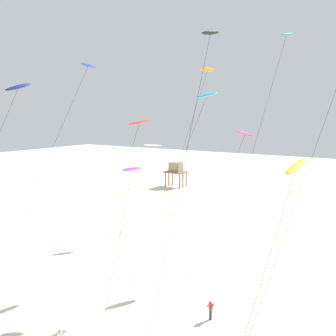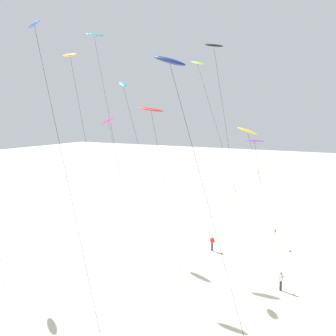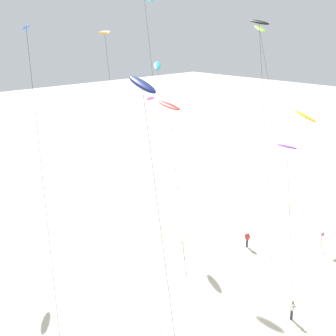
# 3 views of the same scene
# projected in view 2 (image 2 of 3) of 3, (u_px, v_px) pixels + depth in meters

# --- Properties ---
(ground_plane) EXTENTS (260.00, 260.00, 0.00)m
(ground_plane) POSITION_uv_depth(u_px,v_px,m) (245.00, 280.00, 39.53)
(ground_plane) COLOR beige
(kite_lime) EXTENTS (5.60, 10.88, 22.16)m
(kite_lime) POSITION_uv_depth(u_px,v_px,m) (198.00, 64.00, 54.98)
(kite_lime) COLOR #8CD833
(kite_lime) RESTS_ON ground
(kite_teal) EXTENTS (4.38, 9.83, 25.40)m
(kite_teal) POSITION_uv_depth(u_px,v_px,m) (94.00, 37.00, 52.76)
(kite_teal) COLOR teal
(kite_teal) RESTS_ON ground
(kite_black) EXTENTS (2.70, 6.07, 22.71)m
(kite_black) POSITION_uv_depth(u_px,v_px,m) (214.00, 50.00, 44.50)
(kite_black) COLOR black
(kite_black) RESTS_ON ground
(kite_cyan) EXTENTS (4.84, 9.14, 18.81)m
(kite_cyan) POSITION_uv_depth(u_px,v_px,m) (123.00, 86.00, 45.15)
(kite_cyan) COLOR #33BFE0
(kite_cyan) RESTS_ON ground
(kite_magenta) EXTENTS (3.88, 7.63, 14.83)m
(kite_magenta) POSITION_uv_depth(u_px,v_px,m) (108.00, 122.00, 49.81)
(kite_magenta) COLOR #D8339E
(kite_magenta) RESTS_ON ground
(kite_navy) EXTENTS (4.14, 9.04, 19.39)m
(kite_navy) POSITION_uv_depth(u_px,v_px,m) (170.00, 63.00, 28.25)
(kite_navy) COLOR navy
(kite_navy) RESTS_ON ground
(kite_yellow) EXTENTS (2.82, 6.25, 13.73)m
(kite_yellow) POSITION_uv_depth(u_px,v_px,m) (248.00, 132.00, 51.04)
(kite_yellow) COLOR yellow
(kite_yellow) RESTS_ON ground
(kite_red) EXTENTS (2.71, 6.26, 16.05)m
(kite_red) POSITION_uv_depth(u_px,v_px,m) (151.00, 111.00, 39.24)
(kite_red) COLOR red
(kite_red) RESTS_ON ground
(kite_blue) EXTENTS (5.07, 10.55, 22.24)m
(kite_blue) POSITION_uv_depth(u_px,v_px,m) (37.00, 37.00, 31.27)
(kite_blue) COLOR blue
(kite_blue) RESTS_ON ground
(kite_purple) EXTENTS (1.56, 3.63, 12.87)m
(kite_purple) POSITION_uv_depth(u_px,v_px,m) (255.00, 144.00, 40.51)
(kite_purple) COLOR purple
(kite_purple) RESTS_ON ground
(kite_orange) EXTENTS (4.03, 8.59, 21.65)m
(kite_orange) POSITION_uv_depth(u_px,v_px,m) (71.00, 58.00, 44.96)
(kite_orange) COLOR orange
(kite_orange) RESTS_ON ground
(kite_flyer_nearest) EXTENTS (0.72, 0.72, 1.67)m
(kite_flyer_nearest) POSITION_uv_depth(u_px,v_px,m) (212.00, 243.00, 47.73)
(kite_flyer_nearest) COLOR #33333D
(kite_flyer_nearest) RESTS_ON ground
(kite_flyer_middle) EXTENTS (0.68, 0.70, 1.67)m
(kite_flyer_middle) POSITION_uv_depth(u_px,v_px,m) (281.00, 281.00, 37.19)
(kite_flyer_middle) COLOR #33333D
(kite_flyer_middle) RESTS_ON ground
(marker_flag) EXTENTS (0.56, 0.05, 2.10)m
(marker_flag) POSITION_uv_depth(u_px,v_px,m) (275.00, 235.00, 48.91)
(marker_flag) COLOR gray
(marker_flag) RESTS_ON ground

